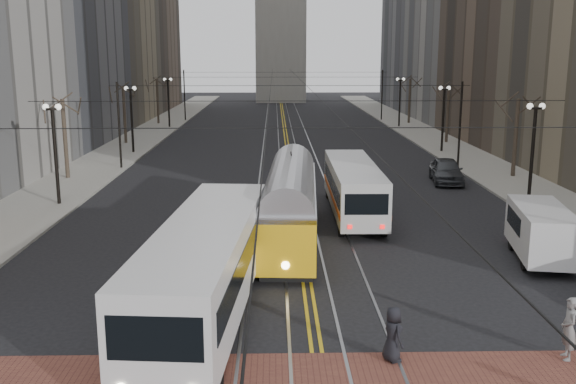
{
  "coord_description": "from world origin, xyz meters",
  "views": [
    {
      "loc": [
        -1.23,
        -18.38,
        8.61
      ],
      "look_at": [
        -0.67,
        7.62,
        3.0
      ],
      "focal_mm": 40.0,
      "sensor_mm": 36.0,
      "label": 1
    }
  ],
  "objects_px": {
    "rear_bus": "(353,190)",
    "sedan_grey": "(446,170)",
    "streetcar": "(290,211)",
    "pedestrian_a": "(393,334)",
    "pedestrian_b": "(569,328)",
    "cargo_van": "(541,235)",
    "pedestrian_d": "(114,338)",
    "transit_bus": "(206,270)"
  },
  "relations": [
    {
      "from": "cargo_van",
      "to": "pedestrian_b",
      "type": "xyz_separation_m",
      "value": [
        -2.84,
        -8.93,
        -0.21
      ]
    },
    {
      "from": "transit_bus",
      "to": "rear_bus",
      "type": "xyz_separation_m",
      "value": [
        6.53,
        13.57,
        -0.2
      ]
    },
    {
      "from": "transit_bus",
      "to": "cargo_van",
      "type": "bearing_deg",
      "value": 27.02
    },
    {
      "from": "streetcar",
      "to": "pedestrian_a",
      "type": "relative_size",
      "value": 7.67
    },
    {
      "from": "pedestrian_a",
      "to": "pedestrian_d",
      "type": "distance_m",
      "value": 7.89
    },
    {
      "from": "streetcar",
      "to": "cargo_van",
      "type": "xyz_separation_m",
      "value": [
        10.5,
        -3.17,
        -0.31
      ]
    },
    {
      "from": "cargo_van",
      "to": "pedestrian_a",
      "type": "xyz_separation_m",
      "value": [
        -7.88,
        -8.93,
        -0.33
      ]
    },
    {
      "from": "cargo_van",
      "to": "pedestrian_d",
      "type": "bearing_deg",
      "value": -140.56
    },
    {
      "from": "transit_bus",
      "to": "streetcar",
      "type": "distance_m",
      "value": 9.22
    },
    {
      "from": "streetcar",
      "to": "rear_bus",
      "type": "height_order",
      "value": "streetcar"
    },
    {
      "from": "transit_bus",
      "to": "pedestrian_b",
      "type": "relative_size",
      "value": 6.92
    },
    {
      "from": "transit_bus",
      "to": "pedestrian_d",
      "type": "relative_size",
      "value": 8.44
    },
    {
      "from": "rear_bus",
      "to": "sedan_grey",
      "type": "height_order",
      "value": "rear_bus"
    },
    {
      "from": "pedestrian_a",
      "to": "pedestrian_b",
      "type": "distance_m",
      "value": 5.04
    },
    {
      "from": "streetcar",
      "to": "rear_bus",
      "type": "distance_m",
      "value": 6.0
    },
    {
      "from": "cargo_van",
      "to": "pedestrian_a",
      "type": "relative_size",
      "value": 3.22
    },
    {
      "from": "streetcar",
      "to": "pedestrian_a",
      "type": "bearing_deg",
      "value": -74.7
    },
    {
      "from": "cargo_van",
      "to": "sedan_grey",
      "type": "relative_size",
      "value": 1.06
    },
    {
      "from": "rear_bus",
      "to": "sedan_grey",
      "type": "bearing_deg",
      "value": 50.71
    },
    {
      "from": "transit_bus",
      "to": "pedestrian_a",
      "type": "relative_size",
      "value": 7.94
    },
    {
      "from": "transit_bus",
      "to": "pedestrian_b",
      "type": "distance_m",
      "value": 11.2
    },
    {
      "from": "streetcar",
      "to": "sedan_grey",
      "type": "height_order",
      "value": "streetcar"
    },
    {
      "from": "pedestrian_a",
      "to": "rear_bus",
      "type": "bearing_deg",
      "value": -24.61
    },
    {
      "from": "pedestrian_d",
      "to": "rear_bus",
      "type": "bearing_deg",
      "value": -14.53
    },
    {
      "from": "cargo_van",
      "to": "pedestrian_b",
      "type": "bearing_deg",
      "value": -97.71
    },
    {
      "from": "sedan_grey",
      "to": "pedestrian_a",
      "type": "relative_size",
      "value": 3.03
    },
    {
      "from": "pedestrian_b",
      "to": "sedan_grey",
      "type": "bearing_deg",
      "value": 179.64
    },
    {
      "from": "rear_bus",
      "to": "pedestrian_b",
      "type": "xyz_separation_m",
      "value": [
        4.13,
        -16.95,
        -0.47
      ]
    },
    {
      "from": "sedan_grey",
      "to": "pedestrian_b",
      "type": "height_order",
      "value": "pedestrian_b"
    },
    {
      "from": "transit_bus",
      "to": "streetcar",
      "type": "xyz_separation_m",
      "value": [
        3.0,
        8.71,
        -0.14
      ]
    },
    {
      "from": "rear_bus",
      "to": "pedestrian_d",
      "type": "relative_size",
      "value": 7.07
    },
    {
      "from": "pedestrian_b",
      "to": "cargo_van",
      "type": "bearing_deg",
      "value": 169.34
    },
    {
      "from": "pedestrian_d",
      "to": "cargo_van",
      "type": "bearing_deg",
      "value": -47.57
    },
    {
      "from": "pedestrian_a",
      "to": "pedestrian_b",
      "type": "height_order",
      "value": "pedestrian_b"
    },
    {
      "from": "rear_bus",
      "to": "pedestrian_a",
      "type": "height_order",
      "value": "rear_bus"
    },
    {
      "from": "pedestrian_d",
      "to": "transit_bus",
      "type": "bearing_deg",
      "value": -21.0
    },
    {
      "from": "cargo_van",
      "to": "pedestrian_d",
      "type": "relative_size",
      "value": 3.42
    },
    {
      "from": "transit_bus",
      "to": "cargo_van",
      "type": "relative_size",
      "value": 2.47
    },
    {
      "from": "streetcar",
      "to": "pedestrian_d",
      "type": "relative_size",
      "value": 8.15
    },
    {
      "from": "transit_bus",
      "to": "streetcar",
      "type": "bearing_deg",
      "value": 75.69
    },
    {
      "from": "sedan_grey",
      "to": "pedestrian_b",
      "type": "distance_m",
      "value": 26.12
    },
    {
      "from": "sedan_grey",
      "to": "pedestrian_b",
      "type": "xyz_separation_m",
      "value": [
        -3.34,
        -25.91,
        0.11
      ]
    }
  ]
}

